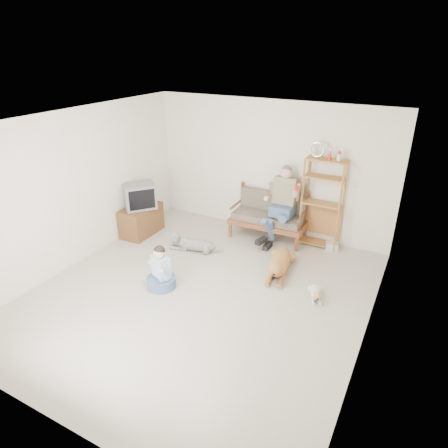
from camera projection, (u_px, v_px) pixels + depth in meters
The scene contains 17 objects.
floor at pixel (201, 294), 6.39m from camera, with size 5.50×5.50×0.00m, color #BCB7A5.
ceiling at pixel (196, 123), 5.26m from camera, with size 5.50×5.50×0.00m, color silver.
wall_back at pixel (270, 168), 8.03m from camera, with size 5.00×5.00×0.00m, color silver.
wall_front at pixel (41, 324), 3.63m from camera, with size 5.00×5.00×0.00m, color silver.
wall_left at pixel (75, 189), 6.90m from camera, with size 5.50×5.50×0.00m, color silver.
wall_right at pixel (377, 256), 4.76m from camera, with size 5.50×5.50×0.00m, color silver.
loveseat at pixel (269, 215), 8.07m from camera, with size 1.53×0.76×0.95m.
man at pixel (279, 210), 7.69m from camera, with size 0.59×0.84×1.36m.
etagere at pixel (322, 203), 7.56m from camera, with size 0.78×0.34×2.04m.
book_stack at pixel (332, 246), 7.71m from camera, with size 0.23×0.17×0.15m, color silver.
tv_stand at pixel (141, 220), 8.28m from camera, with size 0.51×0.91×0.60m.
crt_tv at pixel (140, 196), 8.02m from camera, with size 0.75×0.77×0.50m.
wall_outlet at pixel (216, 206), 8.99m from camera, with size 0.12×0.02×0.08m, color white.
golden_retriever at pixel (279, 264), 6.92m from camera, with size 0.52×1.37×0.42m.
shaggy_dog at pixel (192, 244), 7.68m from camera, with size 1.08×0.44×0.33m.
terrier at pixel (316, 293), 6.24m from camera, with size 0.30×0.54×0.22m.
child at pixel (161, 272), 6.47m from camera, with size 0.48×0.48×0.75m.
Camera 1 is at (2.84, -4.53, 3.70)m, focal length 32.00 mm.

